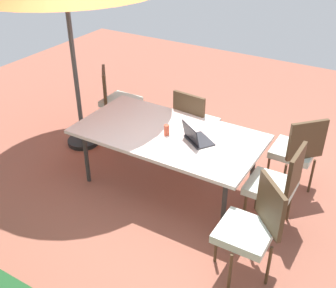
% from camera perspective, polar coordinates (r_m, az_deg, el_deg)
% --- Properties ---
extents(ground_plane, '(10.00, 10.00, 0.02)m').
position_cam_1_polar(ground_plane, '(5.03, -0.00, -5.88)').
color(ground_plane, '#935442').
extents(dining_table, '(2.08, 1.11, 0.74)m').
position_cam_1_polar(dining_table, '(4.64, -0.00, 1.08)').
color(dining_table, silver).
rests_on(dining_table, ground_plane).
extents(chair_southeast, '(0.58, 0.58, 0.98)m').
position_cam_1_polar(chair_southeast, '(5.92, -7.15, 6.30)').
color(chair_southeast, silver).
rests_on(chair_southeast, ground_plane).
extents(chair_southwest, '(0.59, 0.59, 0.98)m').
position_cam_1_polar(chair_southwest, '(4.89, 17.33, -0.69)').
color(chair_southwest, silver).
rests_on(chair_southwest, ground_plane).
extents(chair_south, '(0.47, 0.48, 0.98)m').
position_cam_1_polar(chair_south, '(5.25, 3.69, 3.11)').
color(chair_south, silver).
rests_on(chair_south, ground_plane).
extents(chair_west, '(0.46, 0.46, 0.98)m').
position_cam_1_polar(chair_west, '(4.27, 14.86, -5.28)').
color(chair_west, silver).
rests_on(chair_west, ground_plane).
extents(chair_northwest, '(0.59, 0.59, 0.98)m').
position_cam_1_polar(chair_northwest, '(3.73, 11.48, -11.04)').
color(chair_northwest, silver).
rests_on(chair_northwest, ground_plane).
extents(laptop, '(0.40, 0.38, 0.21)m').
position_cam_1_polar(laptop, '(4.43, 3.89, 0.85)').
color(laptop, '#2D2D33').
rests_on(laptop, dining_table).
extents(cup, '(0.06, 0.06, 0.12)m').
position_cam_1_polar(cup, '(4.55, -0.18, 1.95)').
color(cup, '#CC4C33').
rests_on(cup, dining_table).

